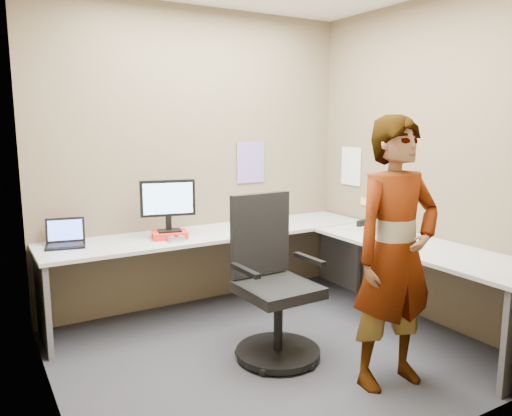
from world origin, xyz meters
TOP-DOWN VIEW (x-y plane):
  - ground at (0.00, 0.00)m, footprint 3.00×3.00m
  - wall_back at (0.00, 1.30)m, footprint 3.00×0.00m
  - wall_right at (1.50, 0.00)m, footprint 0.00×2.70m
  - wall_left at (-1.50, 0.00)m, footprint 0.00×2.70m
  - desk at (0.44, 0.39)m, footprint 2.98×2.58m
  - paper_ream at (-0.43, 0.94)m, footprint 0.32×0.27m
  - monitor at (-0.43, 0.95)m, footprint 0.45×0.17m
  - laptop at (-1.23, 1.10)m, footprint 0.34×0.30m
  - trackball_mouse at (-0.43, 0.79)m, footprint 0.12×0.08m
  - origami at (0.08, 0.75)m, footprint 0.10×0.10m
  - stapler at (1.31, 0.50)m, footprint 0.16×0.07m
  - flower at (1.30, -0.06)m, footprint 0.07×0.07m
  - calendar_purple at (0.55, 1.29)m, footprint 0.30×0.01m
  - calendar_white at (1.49, 0.90)m, footprint 0.01×0.28m
  - sticky_note_a at (1.49, 0.55)m, footprint 0.01×0.07m
  - sticky_note_b at (1.49, 0.60)m, footprint 0.01×0.07m
  - sticky_note_c at (1.49, 0.48)m, footprint 0.01×0.07m
  - sticky_note_d at (1.49, 0.70)m, footprint 0.01×0.07m
  - office_chair at (-0.02, -0.03)m, footprint 0.61×0.61m
  - person at (0.44, -0.74)m, footprint 0.66×0.46m

SIDE VIEW (x-z plane):
  - ground at x=0.00m, z-range 0.00..0.00m
  - office_chair at x=-0.02m, z-range -0.10..1.05m
  - desk at x=0.44m, z-range 0.22..0.95m
  - trackball_mouse at x=-0.43m, z-range 0.72..0.79m
  - stapler at x=1.31m, z-range 0.73..0.78m
  - paper_ream at x=-0.43m, z-range 0.73..0.79m
  - origami at x=0.08m, z-range 0.73..0.79m
  - laptop at x=-1.23m, z-range 0.68..0.89m
  - sticky_note_c at x=1.49m, z-range 0.76..0.84m
  - sticky_note_b at x=1.49m, z-range 0.78..0.86m
  - person at x=0.44m, z-range 0.00..1.73m
  - flower at x=1.30m, z-range 0.77..0.98m
  - sticky_note_d at x=1.49m, z-range 0.88..0.96m
  - sticky_note_a at x=1.49m, z-range 0.91..0.99m
  - monitor at x=-0.43m, z-range 0.83..1.26m
  - calendar_white at x=1.49m, z-range 1.06..1.44m
  - calendar_purple at x=0.55m, z-range 1.10..1.50m
  - wall_back at x=0.00m, z-range -0.15..2.85m
  - wall_right at x=1.50m, z-range 0.00..2.70m
  - wall_left at x=-1.50m, z-range 0.00..2.70m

